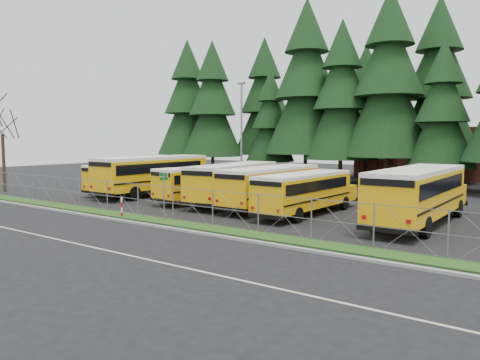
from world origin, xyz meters
name	(u,v)px	position (x,y,z in m)	size (l,w,h in m)	color
ground	(197,220)	(0.00, 0.00, 0.00)	(120.00, 120.00, 0.00)	black
curb	(159,227)	(0.00, -3.10, 0.06)	(50.00, 0.25, 0.12)	gray
grass_verge	(177,223)	(0.00, -1.70, 0.03)	(50.00, 1.40, 0.06)	#234714
road_lane_line	(79,244)	(0.00, -8.00, 0.01)	(50.00, 0.12, 0.01)	beige
chainlink_fence	(186,205)	(0.00, -1.00, 1.00)	(44.00, 0.10, 2.00)	gray
brick_building	(458,153)	(6.00, 40.00, 3.00)	(22.00, 10.00, 6.00)	brown
bus_0	(131,178)	(-13.77, 6.81, 1.30)	(2.35, 9.94, 2.60)	#FB9C07
bus_1	(156,176)	(-10.73, 6.94, 1.62)	(2.92, 12.39, 3.25)	#FB9C07
bus_3	(210,184)	(-4.56, 6.60, 1.32)	(2.38, 10.08, 2.64)	#FB9C07
bus_4	(236,184)	(-2.20, 6.74, 1.46)	(2.63, 11.13, 2.92)	#FB9C07
bus_5	(274,188)	(1.22, 6.45, 1.42)	(2.56, 10.82, 2.84)	#FB9C07
bus_6	(307,194)	(4.31, 5.42, 1.31)	(2.36, 10.01, 2.62)	#FB9C07
bus_east	(420,196)	(10.95, 6.07, 1.57)	(2.83, 11.99, 3.14)	#FB9C07
street_sign	(164,186)	(-1.29, -1.42, 2.03)	(0.83, 0.54, 2.81)	gray
striped_bollard	(122,207)	(-4.26, -2.07, 0.60)	(0.11, 0.11, 1.20)	#B20C0C
light_standard	(241,131)	(-8.92, 16.59, 5.50)	(0.70, 0.35, 10.14)	gray
conifer_0	(188,107)	(-24.86, 26.21, 8.91)	(8.06, 8.06, 17.82)	black
conifer_1	(212,109)	(-19.84, 25.33, 8.47)	(7.66, 7.66, 16.94)	black
conifer_2	(270,123)	(-12.89, 27.98, 6.58)	(5.95, 5.95, 13.15)	black
conifer_3	(306,90)	(-7.55, 27.12, 10.21)	(9.23, 9.23, 20.42)	black
conifer_4	(341,102)	(-2.82, 26.16, 8.62)	(7.79, 7.79, 17.24)	black
conifer_5	(388,87)	(2.02, 26.52, 9.90)	(8.95, 8.95, 19.80)	black
conifer_6	(442,115)	(7.45, 25.37, 6.91)	(6.25, 6.25, 13.81)	black
conifer_10	(264,106)	(-16.22, 31.68, 8.98)	(8.12, 8.12, 17.96)	black
conifer_11	(365,111)	(-3.49, 34.56, 8.07)	(7.30, 7.30, 16.14)	black
conifer_12	(438,90)	(5.30, 32.28, 9.87)	(8.92, 8.92, 19.73)	black
bare_tree_1	(3,151)	(-23.44, 0.58, 3.68)	(5.15, 5.15, 7.35)	black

